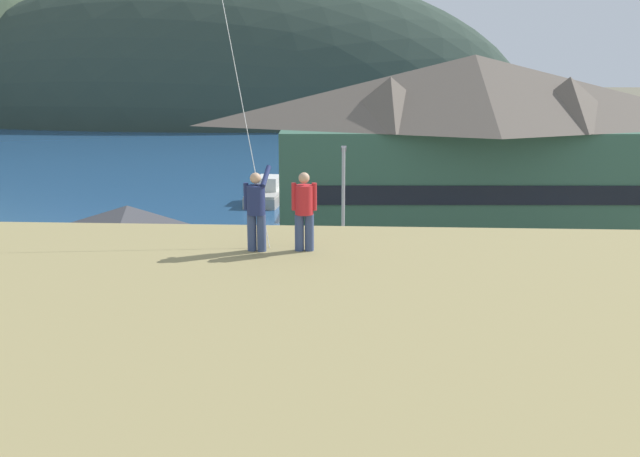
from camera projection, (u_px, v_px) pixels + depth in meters
The scene contains 14 objects.
ground_plane at pixel (311, 406), 23.97m from camera, with size 600.00×600.00×0.00m, color #66604C.
parking_lot_pad at pixel (319, 347), 28.81m from camera, with size 40.00×20.00×0.10m, color slate.
bay_water at pixel (345, 161), 82.21m from camera, with size 360.00×84.00×0.03m, color navy.
far_hill_east_peak at pixel (224, 121), 136.30m from camera, with size 117.88×45.35×58.31m, color #2D3D33.
harbor_lodge at pixel (471, 147), 43.20m from camera, with size 25.20×11.71×11.90m.
storage_shed_near_lot at pixel (131, 264), 30.81m from camera, with size 7.51×5.28×5.44m.
wharf_dock at pixel (313, 198), 58.40m from camera, with size 3.20×15.57×0.70m.
moored_boat_wharfside at pixel (270, 192), 58.89m from camera, with size 3.49×8.40×2.16m.
parked_car_front_row_end at pixel (56, 357), 25.32m from camera, with size 4.29×2.24×1.82m.
parked_car_back_row_left at pixel (352, 320), 28.98m from camera, with size 4.33×2.31×1.82m.
parked_car_mid_row_near at pixel (558, 323), 28.58m from camera, with size 4.34×2.34×1.82m.
parking_light_pole at pixel (343, 215), 33.14m from camera, with size 0.24×0.78×7.52m.
person_kite_flyer at pixel (256, 208), 15.17m from camera, with size 0.57×0.63×1.86m.
person_companion at pixel (304, 209), 15.20m from camera, with size 0.55×0.40×1.74m.
Camera 1 is at (1.48, -21.83, 11.55)m, focal length 39.20 mm.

